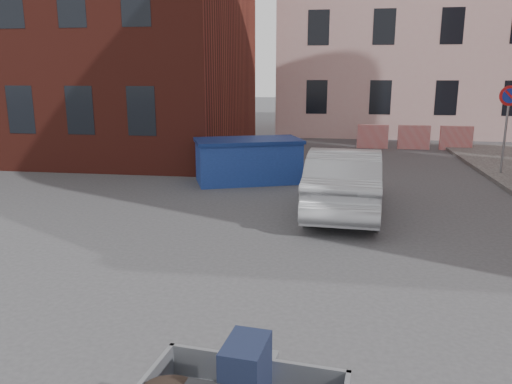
# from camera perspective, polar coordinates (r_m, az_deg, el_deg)

# --- Properties ---
(ground) EXTENTS (120.00, 120.00, 0.00)m
(ground) POSITION_cam_1_polar(r_m,az_deg,el_deg) (7.39, 1.98, -11.67)
(ground) COLOR #38383A
(ground) RESTS_ON ground
(no_parking_sign) EXTENTS (0.60, 0.09, 2.65)m
(no_parking_sign) POSITION_cam_1_polar(r_m,az_deg,el_deg) (17.00, 26.84, 8.25)
(no_parking_sign) COLOR gray
(no_parking_sign) RESTS_ON sidewalk
(barriers) EXTENTS (4.70, 0.18, 1.00)m
(barriers) POSITION_cam_1_polar(r_m,az_deg,el_deg) (22.08, 17.60, 5.98)
(barriers) COLOR red
(barriers) RESTS_ON ground
(dumpster) EXTENTS (3.39, 2.53, 1.27)m
(dumpster) POSITION_cam_1_polar(r_m,az_deg,el_deg) (14.61, -0.91, 3.63)
(dumpster) COLOR navy
(dumpster) RESTS_ON ground
(silver_car) EXTENTS (1.84, 4.58, 1.48)m
(silver_car) POSITION_cam_1_polar(r_m,az_deg,el_deg) (11.64, 10.09, 1.38)
(silver_car) COLOR #A3A4AA
(silver_car) RESTS_ON ground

